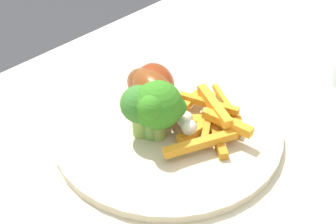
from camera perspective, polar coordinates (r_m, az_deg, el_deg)
name	(u,v)px	position (r m, az deg, el deg)	size (l,w,h in m)	color
dinner_plate	(168,128)	(0.52, 0.00, -2.25)	(0.29, 0.29, 0.01)	beige
broccoli_floret_front	(140,107)	(0.47, -3.95, 0.76)	(0.05, 0.05, 0.07)	#87AD4B
broccoli_floret_middle	(158,106)	(0.46, -1.40, 0.85)	(0.06, 0.06, 0.08)	#8AA74C
broccoli_floret_back	(153,111)	(0.47, -2.20, 0.20)	(0.05, 0.04, 0.06)	#729E4D
carrot_fries_pile	(210,120)	(0.50, 6.02, -1.16)	(0.16, 0.12, 0.03)	orange
chicken_drumstick_near	(155,86)	(0.55, -1.90, 3.79)	(0.10, 0.11, 0.05)	#5A1B0A
chicken_drumstick_far	(150,89)	(0.54, -2.54, 3.29)	(0.06, 0.13, 0.04)	#4D210E
chicken_drumstick_extra	(154,92)	(0.53, -2.00, 2.87)	(0.07, 0.13, 0.05)	#57240E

